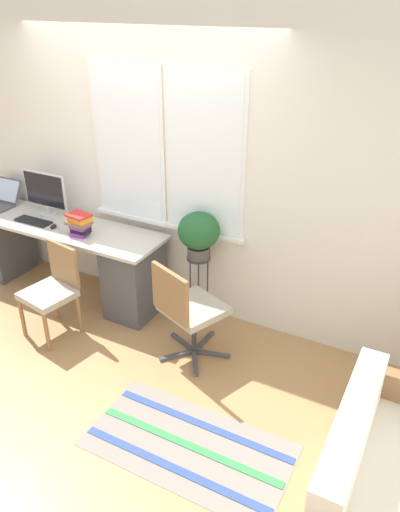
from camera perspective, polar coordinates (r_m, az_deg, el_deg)
The scene contains 14 objects.
ground_plane at distance 4.70m, azimuth -9.65°, elevation -7.92°, with size 14.00×14.00×0.00m, color tan.
wall_back_with_window at distance 4.57m, azimuth -5.83°, elevation 10.40°, with size 9.00×0.12×2.70m.
desk at distance 5.15m, azimuth -15.33°, elevation 0.10°, with size 2.18×0.59×0.74m.
laptop at distance 5.62m, azimuth -21.88°, elevation 5.85°, with size 0.32×0.39×0.25m.
monitor at distance 5.18m, azimuth -17.28°, elevation 6.97°, with size 0.50×0.17×0.43m.
keyboard at distance 5.12m, azimuth -18.51°, elevation 3.79°, with size 0.38×0.13×0.02m.
mouse at distance 4.92m, azimuth -16.40°, elevation 3.27°, with size 0.05×0.08×0.04m.
book_stack at distance 4.67m, azimuth -13.59°, elevation 3.59°, with size 0.23×0.19×0.20m.
desk_chair_wooden at distance 4.52m, azimuth -16.50°, elevation -3.59°, with size 0.46×0.47×0.82m.
office_chair_swivel at distance 4.01m, azimuth -1.48°, elevation -6.06°, with size 0.60×0.62×0.88m.
couch_loveseat at distance 3.17m, azimuth 20.79°, elevation -24.42°, with size 0.74×1.31×0.80m.
plant_stand at distance 4.48m, azimuth -0.14°, elevation -1.26°, with size 0.21×0.21×0.64m.
potted_plant at distance 4.32m, azimuth -0.15°, elevation 2.70°, with size 0.37×0.37×0.42m.
floor_rug_striped at distance 3.61m, azimuth -1.32°, elevation -20.82°, with size 1.39×0.72×0.01m.
Camera 1 is at (2.45, -2.95, 2.71)m, focal length 35.00 mm.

